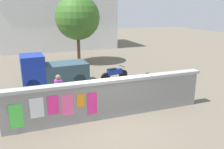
{
  "coord_description": "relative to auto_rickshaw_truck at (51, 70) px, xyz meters",
  "views": [
    {
      "loc": [
        -3.03,
        -8.33,
        4.33
      ],
      "look_at": [
        0.59,
        1.34,
        1.38
      ],
      "focal_mm": 38.14,
      "sensor_mm": 36.0,
      "label": 1
    }
  ],
  "objects": [
    {
      "name": "tree_roadside",
      "position": [
        2.7,
        5.01,
        2.64
      ],
      "size": [
        3.4,
        3.4,
        5.24
      ],
      "color": "brown",
      "rests_on": "ground"
    },
    {
      "name": "motorcycle",
      "position": [
        3.59,
        -0.44,
        -0.44
      ],
      "size": [
        1.87,
        0.7,
        0.87
      ],
      "color": "black",
      "rests_on": "ground"
    },
    {
      "name": "auto_rickshaw_truck",
      "position": [
        0.0,
        0.0,
        0.0
      ],
      "size": [
        3.66,
        1.66,
        1.85
      ],
      "color": "black",
      "rests_on": "ground"
    },
    {
      "name": "building_background",
      "position": [
        2.15,
        13.45,
        2.15
      ],
      "size": [
        12.25,
        6.49,
        6.07
      ],
      "color": "silver",
      "rests_on": "ground"
    },
    {
      "name": "person_walking",
      "position": [
        -0.11,
        -3.59,
        0.09
      ],
      "size": [
        0.44,
        0.44,
        1.62
      ],
      "color": "yellow",
      "rests_on": "ground"
    },
    {
      "name": "ground",
      "position": [
        1.7,
        3.09,
        -0.9
      ],
      "size": [
        60.0,
        60.0,
        0.0
      ],
      "primitive_type": "plane",
      "color": "#6B6051"
    },
    {
      "name": "bicycle_near",
      "position": [
        4.53,
        -2.55,
        -0.54
      ],
      "size": [
        1.71,
        0.44,
        0.95
      ],
      "color": "black",
      "rests_on": "ground"
    },
    {
      "name": "poster_wall",
      "position": [
        1.69,
        -4.91,
        -0.07
      ],
      "size": [
        8.32,
        0.42,
        1.61
      ],
      "color": "gray",
      "rests_on": "ground"
    }
  ]
}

